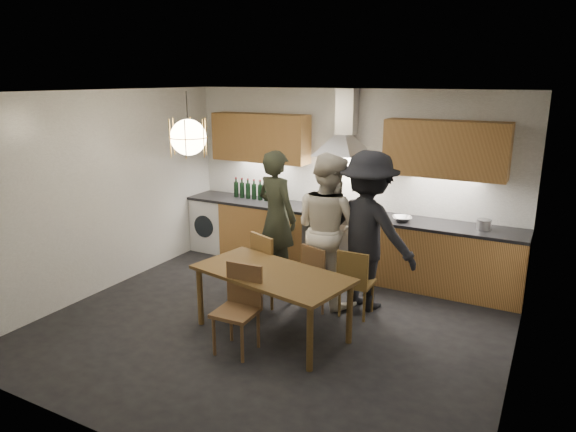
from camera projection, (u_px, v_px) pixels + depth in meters
The scene contains 17 objects.
ground at pixel (272, 325), 5.88m from camera, with size 5.00×5.00×0.00m, color black.
room_shell at pixel (271, 179), 5.43m from camera, with size 5.02×4.52×2.61m.
counter_run at pixel (340, 242), 7.41m from camera, with size 5.00×0.62×0.90m.
range_stove at pixel (339, 242), 7.42m from camera, with size 0.90×0.60×0.92m.
wall_fixtures at pixel (345, 142), 7.15m from camera, with size 4.30×0.54×1.10m.
pendant_lamp at pixel (188, 137), 5.70m from camera, with size 0.43×0.43×0.70m.
dining_table at pixel (272, 279), 5.54m from camera, with size 1.84×1.16×0.72m.
chair_back_left at pixel (269, 264), 6.31m from camera, with size 0.54×0.54×0.92m.
chair_back_mid at pixel (318, 273), 6.18m from camera, with size 0.47×0.47×0.81m.
chair_back_right at pixel (355, 279), 5.97m from camera, with size 0.38×0.38×0.83m.
chair_front at pixel (240, 302), 5.26m from camera, with size 0.42×0.42×0.90m.
person_left at pixel (277, 217), 6.96m from camera, with size 0.67×0.44×1.82m, color black.
person_mid at pixel (328, 229), 6.31m from camera, with size 0.92×0.71×1.89m, color beige.
person_right at pixel (368, 231), 6.13m from camera, with size 1.25×0.72×1.93m, color black.
mixing_bowl at pixel (402, 219), 6.80m from camera, with size 0.26×0.26×0.06m, color silver.
stock_pot at pixel (484, 225), 6.42m from camera, with size 0.18×0.18×0.12m, color #ACACAF.
wine_bottles at pixel (260, 190), 7.95m from camera, with size 0.96×0.07×0.31m.
Camera 1 is at (2.67, -4.64, 2.74)m, focal length 32.00 mm.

